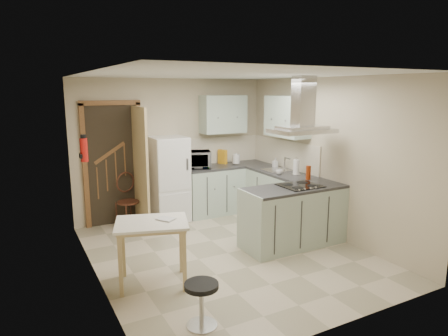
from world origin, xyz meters
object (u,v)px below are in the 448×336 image
peninsula (294,216)px  fridge (169,179)px  stool (202,304)px  microwave (195,160)px  bentwood_chair (128,202)px  drop_leaf_table (153,253)px  extractor_hood (302,131)px

peninsula → fridge: bearing=121.7°
stool → microwave: size_ratio=0.82×
bentwood_chair → stool: 3.31m
drop_leaf_table → stool: bearing=-64.9°
extractor_hood → drop_leaf_table: bearing=-175.2°
extractor_hood → microwave: extractor_hood is taller
bentwood_chair → peninsula: bearing=-65.7°
peninsula → drop_leaf_table: bearing=-175.0°
peninsula → microwave: (-0.71, 2.01, 0.60)m
stool → fridge: bearing=74.7°
extractor_hood → microwave: 2.26m
drop_leaf_table → microwave: size_ratio=1.50×
peninsula → stool: bearing=-149.0°
fridge → microwave: size_ratio=2.70×
fridge → drop_leaf_table: 2.44m
peninsula → bentwood_chair: 2.82m
fridge → peninsula: bearing=-58.3°
peninsula → drop_leaf_table: 2.27m
bentwood_chair → microwave: 1.40m
stool → microwave: 3.66m
fridge → bentwood_chair: size_ratio=1.81×
drop_leaf_table → microwave: bearing=72.5°
stool → extractor_hood: bearing=29.8°
fridge → drop_leaf_table: bearing=-115.4°
extractor_hood → microwave: (-0.81, 2.01, -0.67)m
bentwood_chair → microwave: size_ratio=1.49×
peninsula → stool: peninsula is taller
fridge → bentwood_chair: fridge is taller
extractor_hood → stool: bearing=-150.2°
fridge → microwave: bearing=2.9°
drop_leaf_table → extractor_hood: bearing=22.4°
drop_leaf_table → bentwood_chair: bearing=100.0°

